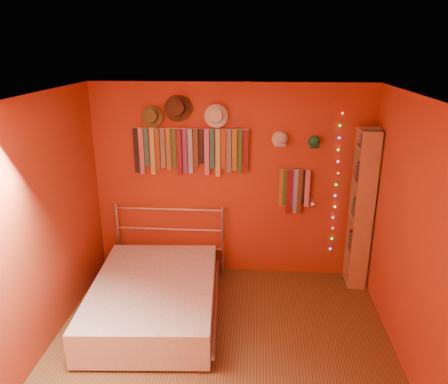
% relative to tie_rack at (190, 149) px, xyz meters
% --- Properties ---
extents(ground, '(3.50, 3.50, 0.00)m').
position_rel_tie_rack_xyz_m(ground, '(0.51, -1.68, -1.69)').
color(ground, '#52391C').
rests_on(ground, ground).
extents(back_wall, '(3.50, 0.02, 2.50)m').
position_rel_tie_rack_xyz_m(back_wall, '(0.51, 0.07, -0.44)').
color(back_wall, '#AF2C1C').
rests_on(back_wall, ground).
extents(right_wall, '(0.02, 3.50, 2.50)m').
position_rel_tie_rack_xyz_m(right_wall, '(2.26, -1.68, -0.44)').
color(right_wall, '#AF2C1C').
rests_on(right_wall, ground).
extents(left_wall, '(0.02, 3.50, 2.50)m').
position_rel_tie_rack_xyz_m(left_wall, '(-1.24, -1.68, -0.44)').
color(left_wall, '#AF2C1C').
rests_on(left_wall, ground).
extents(ceiling, '(3.50, 3.50, 0.02)m').
position_rel_tie_rack_xyz_m(ceiling, '(0.51, -1.68, 0.81)').
color(ceiling, white).
rests_on(ceiling, back_wall).
extents(tie_rack, '(1.45, 0.03, 0.61)m').
position_rel_tie_rack_xyz_m(tie_rack, '(0.00, 0.00, 0.00)').
color(tie_rack, '#B1B1B6').
rests_on(tie_rack, back_wall).
extents(small_tie_rack, '(0.40, 0.03, 0.58)m').
position_rel_tie_rack_xyz_m(small_tie_rack, '(1.31, 0.00, -0.48)').
color(small_tie_rack, '#B1B1B6').
rests_on(small_tie_rack, back_wall).
extents(fedora_olive, '(0.26, 0.14, 0.26)m').
position_rel_tie_rack_xyz_m(fedora_olive, '(-0.45, -0.03, 0.41)').
color(fedora_olive, brown).
rests_on(fedora_olive, back_wall).
extents(fedora_brown, '(0.32, 0.17, 0.32)m').
position_rel_tie_rack_xyz_m(fedora_brown, '(-0.14, -0.03, 0.51)').
color(fedora_brown, '#432A18').
rests_on(fedora_brown, back_wall).
extents(fedora_white, '(0.28, 0.15, 0.28)m').
position_rel_tie_rack_xyz_m(fedora_white, '(0.33, -0.03, 0.43)').
color(fedora_white, white).
rests_on(fedora_white, back_wall).
extents(cap_white, '(0.19, 0.24, 0.19)m').
position_rel_tie_rack_xyz_m(cap_white, '(1.11, 0.01, 0.14)').
color(cap_white, silver).
rests_on(cap_white, back_wall).
extents(cap_green, '(0.16, 0.20, 0.16)m').
position_rel_tie_rack_xyz_m(cap_green, '(1.52, 0.01, 0.12)').
color(cap_green, '#1A7848').
rests_on(cap_green, back_wall).
extents(fairy_lights, '(0.05, 0.02, 1.80)m').
position_rel_tie_rack_xyz_m(fairy_lights, '(1.82, 0.03, -0.42)').
color(fairy_lights, '#FF3333').
rests_on(fairy_lights, back_wall).
extents(reading_lamp, '(0.08, 0.32, 0.10)m').
position_rel_tie_rack_xyz_m(reading_lamp, '(1.52, -0.18, -0.60)').
color(reading_lamp, '#B1B1B6').
rests_on(reading_lamp, back_wall).
extents(bookshelf, '(0.25, 0.34, 2.00)m').
position_rel_tie_rack_xyz_m(bookshelf, '(2.16, -0.15, -0.67)').
color(bookshelf, '#A8784B').
rests_on(bookshelf, ground).
extents(bed, '(1.55, 2.01, 0.95)m').
position_rel_tie_rack_xyz_m(bed, '(-0.29, -1.03, -1.47)').
color(bed, '#B1B1B6').
rests_on(bed, ground).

